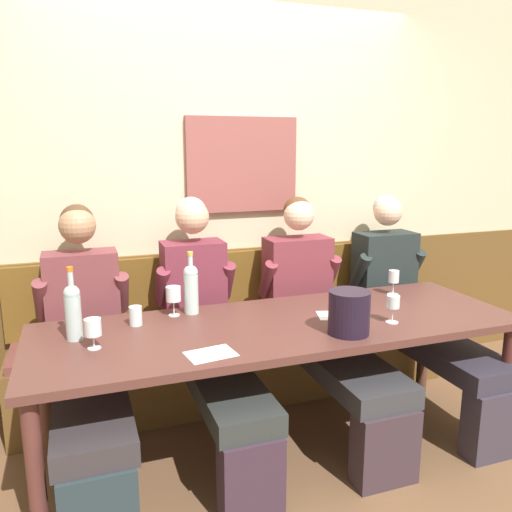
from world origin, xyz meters
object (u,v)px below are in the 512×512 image
Objects in this scene: wine_glass_center_rear at (173,295)px; ice_bucket at (349,312)px; person_center_left_seat at (207,324)px; wall_bench at (242,356)px; person_left_seat at (86,344)px; person_center_right_seat at (412,304)px; wine_glass_by_bottle at (93,328)px; water_tumbler_right at (136,316)px; dining_table at (281,336)px; wine_bottle_green_tall at (73,310)px; wine_bottle_clear_water at (191,287)px; wine_glass_mid_left at (393,303)px; wine_glass_center_front at (394,278)px; person_right_seat at (320,315)px.

ice_bucket is at bearing -36.13° from wine_glass_center_rear.
wall_bench is at bearing 47.35° from person_center_left_seat.
person_left_seat is 1.99m from person_center_right_seat.
water_tumbler_right is at bearing 49.62° from wine_glass_by_bottle.
dining_table is 15.59× the size of wine_glass_center_rear.
wine_glass_by_bottle is at bearing -61.29° from wine_bottle_green_tall.
wine_bottle_clear_water is 0.10m from wine_glass_center_rear.
person_center_left_seat is 0.27m from wine_glass_center_rear.
wine_glass_by_bottle is at bearing -130.38° from water_tumbler_right.
wine_glass_mid_left is 1.31m from water_tumbler_right.
water_tumbler_right is at bearing 163.19° from dining_table.
wine_bottle_green_tall reaches higher than water_tumbler_right.
wine_glass_center_rear is at bearing 21.54° from water_tumbler_right.
water_tumbler_right is (-1.54, -0.03, -0.06)m from wine_glass_center_front.
person_left_seat is 1.01× the size of person_center_right_seat.
person_right_seat is (1.33, 0.00, -0.00)m from person_left_seat.
dining_table is 1.00m from person_left_seat.
dining_table is 0.61m from wine_glass_center_rear.
person_center_right_seat is at bearing 0.69° from wine_glass_center_rear.
person_left_seat is at bearing 178.46° from wine_glass_center_rear.
wine_glass_center_rear is at bearing 154.80° from wine_glass_mid_left.
person_center_right_seat is 2.07m from wine_bottle_green_tall.
water_tumbler_right is at bearing -163.27° from wine_bottle_clear_water.
person_center_left_seat reaches higher than wall_bench.
wall_bench is at bearing 90.00° from dining_table.
person_right_seat is 3.72× the size of wine_bottle_green_tall.
person_left_seat reaches higher than person_center_right_seat.
person_right_seat is 0.51m from wine_glass_center_front.
wall_bench is at bearing 29.10° from wine_bottle_green_tall.
wine_bottle_green_tall is 0.17m from wine_glass_by_bottle.
person_right_seat reaches higher than water_tumbler_right.
wine_glass_center_rear is at bearing -178.91° from person_right_seat.
wine_bottle_green_tall is 1.84m from wine_glass_center_front.
wine_bottle_clear_water is 0.97× the size of wine_bottle_green_tall.
ice_bucket is at bearing -24.89° from person_left_seat.
wine_bottle_clear_water is 1.06m from wine_glass_mid_left.
water_tumbler_right is at bearing -163.91° from person_center_left_seat.
wine_glass_mid_left is (0.54, -0.19, 0.18)m from dining_table.
wine_bottle_green_tall reaches higher than dining_table.
wall_bench is 1.08m from person_left_seat.
ice_bucket reaches higher than wine_glass_by_bottle.
person_center_right_seat is at bearing -18.64° from wall_bench.
person_left_seat is 1.59m from wine_glass_mid_left.
wine_glass_mid_left is (-0.50, -0.51, 0.21)m from person_center_right_seat.
person_center_left_seat is 0.73m from wine_glass_by_bottle.
dining_table is 0.39m from ice_bucket.
wine_bottle_green_tall is (-1.38, -0.20, 0.25)m from person_right_seat.
water_tumbler_right is (-0.31, -0.09, -0.10)m from wine_bottle_clear_water.
wall_bench is 0.80m from wine_bottle_clear_water.
wine_glass_center_front is 1.78m from wine_glass_by_bottle.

